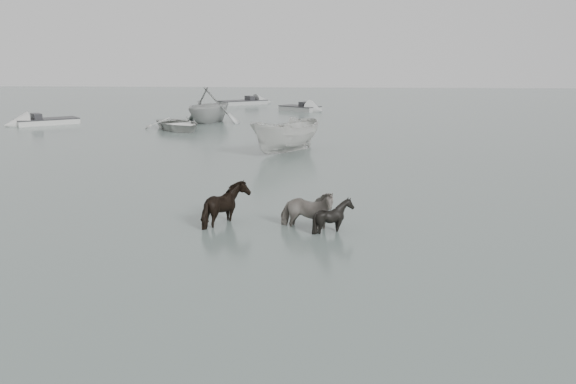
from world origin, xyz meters
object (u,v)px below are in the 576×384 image
(pony_black, at_px, (333,211))
(rowboat_lead, at_px, (178,122))
(pony_dark, at_px, (226,200))
(pony_pinto, at_px, (307,204))

(pony_black, height_order, rowboat_lead, pony_black)
(pony_dark, distance_m, pony_black, 2.99)
(pony_pinto, relative_size, rowboat_lead, 0.36)
(rowboat_lead, bearing_deg, pony_black, -101.54)
(pony_black, bearing_deg, pony_pinto, 85.57)
(pony_black, relative_size, rowboat_lead, 0.24)
(pony_dark, distance_m, rowboat_lead, 22.26)
(pony_pinto, bearing_deg, pony_black, -87.62)
(rowboat_lead, bearing_deg, pony_dark, -107.95)
(pony_pinto, bearing_deg, rowboat_lead, 40.12)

